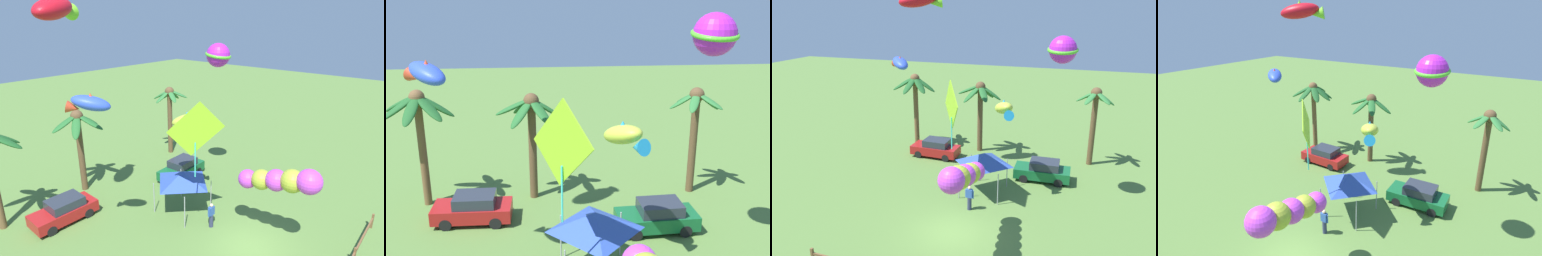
% 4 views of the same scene
% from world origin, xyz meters
% --- Properties ---
extents(palm_tree_0, '(3.78, 3.41, 6.05)m').
position_xyz_m(palm_tree_0, '(-2.17, 12.62, 4.51)').
color(palm_tree_0, brown).
rests_on(palm_tree_0, ground).
extents(palm_tree_1, '(2.98, 3.00, 6.20)m').
position_xyz_m(palm_tree_1, '(6.96, 12.54, 4.49)').
color(palm_tree_1, brown).
rests_on(palm_tree_1, ground).
extents(palm_tree_2, '(3.87, 3.92, 6.43)m').
position_xyz_m(palm_tree_2, '(-7.93, 12.28, 4.96)').
color(palm_tree_2, brown).
rests_on(palm_tree_2, ground).
extents(parked_car_0, '(3.94, 1.81, 1.51)m').
position_xyz_m(parked_car_0, '(-5.19, 10.07, 0.75)').
color(parked_car_0, '#A51919').
rests_on(parked_car_0, ground).
extents(parked_car_1, '(3.96, 1.84, 1.51)m').
position_xyz_m(parked_car_1, '(3.83, 8.37, 0.75)').
color(parked_car_1, '#145B2D').
rests_on(parked_car_1, ground).
extents(festival_tent, '(2.86, 2.86, 2.85)m').
position_xyz_m(festival_tent, '(0.33, 5.18, 2.47)').
color(festival_tent, '#9E9EA3').
rests_on(festival_tent, ground).
extents(kite_ball_0, '(1.86, 1.87, 1.61)m').
position_xyz_m(kite_ball_0, '(4.77, 5.80, 9.61)').
color(kite_ball_0, '#BD23CC').
extents(kite_fish_1, '(1.98, 1.94, 1.05)m').
position_xyz_m(kite_fish_1, '(-5.63, 5.41, 8.41)').
color(kite_fish_1, blue).
extents(kite_fish_2, '(1.94, 2.53, 1.31)m').
position_xyz_m(kite_fish_2, '(1.49, 5.59, 5.84)').
color(kite_fish_2, '#BCCB3D').
extents(kite_diamond_4, '(1.76, 2.58, 4.28)m').
position_xyz_m(kite_diamond_4, '(-1.09, 2.99, 6.46)').
color(kite_diamond_4, '#9DD527').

